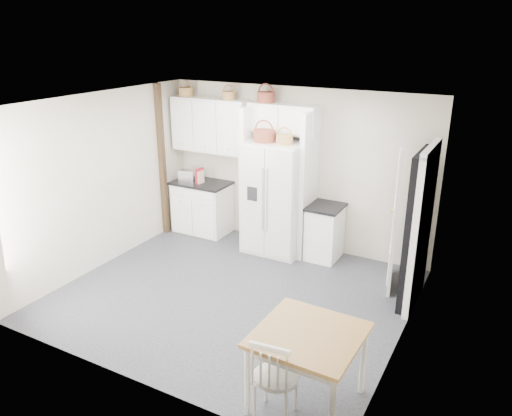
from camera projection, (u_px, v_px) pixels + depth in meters
The scene contains 27 objects.
floor at pixel (233, 295), 6.84m from camera, with size 4.50×4.50×0.00m, color #24252A.
ceiling at pixel (230, 103), 5.95m from camera, with size 4.50×4.50×0.00m, color white.
wall_back at pixel (296, 169), 8.05m from camera, with size 4.50×4.50×0.00m, color beige.
wall_left at pixel (102, 181), 7.41m from camera, with size 4.00×4.00×0.00m, color beige.
wall_right at pixel (410, 239), 5.39m from camera, with size 4.00×4.00×0.00m, color beige.
refrigerator at pixel (276, 197), 7.93m from camera, with size 0.93×0.75×1.81m, color silver.
base_cab_left at pixel (202, 208), 8.84m from camera, with size 0.95×0.60×0.88m, color white.
base_cab_right at pixel (325, 233), 7.81m from camera, with size 0.47×0.57×0.83m, color white.
dining_table at pixel (307, 369), 4.75m from camera, with size 0.95×0.95×0.79m, color olive.
windsor_chair at pixel (276, 377), 4.57m from camera, with size 0.43×0.39×0.88m, color white.
counter_left at pixel (201, 183), 8.68m from camera, with size 0.99×0.64×0.04m, color black.
counter_right at pixel (326, 207), 7.66m from camera, with size 0.51×0.61×0.04m, color black.
toaster at pixel (187, 176), 8.68m from camera, with size 0.28×0.16×0.19m, color silver.
cookbook_red at pixel (200, 176), 8.55m from camera, with size 0.04×0.18×0.26m, color #B31727.
cookbook_cream at pixel (201, 177), 8.55m from camera, with size 0.03×0.15×0.22m, color beige.
basket_upper_a at pixel (186, 92), 8.41m from camera, with size 0.26×0.26×0.14m, color #A4702B.
basket_upper_c at pixel (229, 95), 8.04m from camera, with size 0.23×0.23×0.13m, color #A4702B.
basket_bridge_a at pixel (266, 97), 7.73m from camera, with size 0.29×0.29×0.16m, color maroon.
basket_fridge_a at pixel (264, 136), 7.58m from camera, with size 0.34×0.34×0.18m, color maroon.
basket_fridge_b at pixel (284, 139), 7.43m from camera, with size 0.26×0.26×0.14m, color #A4702B.
upper_cabinet at pixel (211, 125), 8.38m from camera, with size 1.40×0.34×0.90m, color white.
bridge_cabinet at pixel (284, 119), 7.69m from camera, with size 1.12×0.34×0.45m, color white.
fridge_panel_left at pixel (251, 177), 8.15m from camera, with size 0.08×0.60×2.30m, color white.
fridge_panel_right at pixel (309, 186), 7.69m from camera, with size 0.08×0.60×2.30m, color white.
trim_post at pixel (162, 161), 8.50m from camera, with size 0.09×0.09×2.60m, color black.
doorway_void at pixel (418, 230), 6.35m from camera, with size 0.18×0.85×2.05m, color black.
door_slab at pixel (396, 217), 6.79m from camera, with size 0.80×0.04×2.05m, color white.
Camera 1 is at (3.15, -5.14, 3.47)m, focal length 35.00 mm.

